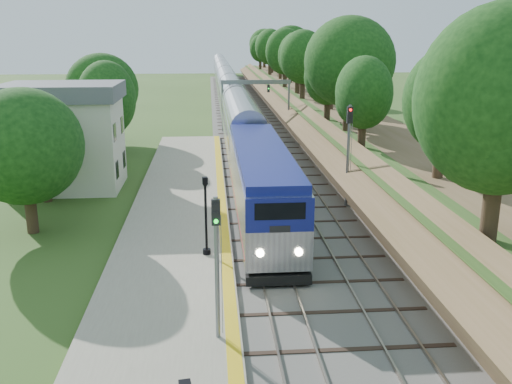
{
  "coord_description": "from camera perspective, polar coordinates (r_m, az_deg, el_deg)",
  "views": [
    {
      "loc": [
        -3.03,
        -13.64,
        11.58
      ],
      "look_at": [
        -0.5,
        17.68,
        2.8
      ],
      "focal_mm": 40.0,
      "sensor_mm": 36.0,
      "label": 1
    }
  ],
  "objects": [
    {
      "name": "train",
      "position": [
        97.71,
        -2.87,
        10.18
      ],
      "size": [
        3.17,
        148.44,
        4.66
      ],
      "color": "black",
      "rests_on": "trackbed"
    },
    {
      "name": "trackbed",
      "position": [
        74.71,
        -0.71,
        6.74
      ],
      "size": [
        9.5,
        170.0,
        0.28
      ],
      "color": "#4C4944",
      "rests_on": "ground"
    },
    {
      "name": "signal_platform",
      "position": [
        21.05,
        -3.96,
        -6.11
      ],
      "size": [
        0.33,
        0.26,
        5.57
      ],
      "color": "slate",
      "rests_on": "platform"
    },
    {
      "name": "signal_gantry",
      "position": [
        69.19,
        -0.04,
        10.0
      ],
      "size": [
        8.4,
        0.38,
        6.2
      ],
      "color": "slate",
      "rests_on": "ground"
    },
    {
      "name": "trees_behind_platform",
      "position": [
        35.96,
        -17.63,
        3.57
      ],
      "size": [
        7.82,
        53.32,
        7.21
      ],
      "color": "#332316",
      "rests_on": "ground"
    },
    {
      "name": "station_building",
      "position": [
        45.62,
        -18.54,
        5.35
      ],
      "size": [
        8.6,
        6.6,
        8.0
      ],
      "color": "beige",
      "rests_on": "ground"
    },
    {
      "name": "yellow_stripe",
      "position": [
        31.7,
        -3.1,
        -5.1
      ],
      "size": [
        0.55,
        68.0,
        0.01
      ],
      "primitive_type": "cube",
      "color": "gold",
      "rests_on": "platform"
    },
    {
      "name": "lamppost_far",
      "position": [
        29.59,
        -5.02,
        -2.84
      ],
      "size": [
        0.41,
        0.41,
        4.17
      ],
      "color": "black",
      "rests_on": "platform"
    },
    {
      "name": "embankment",
      "position": [
        75.47,
        5.69,
        8.21
      ],
      "size": [
        10.64,
        170.0,
        11.7
      ],
      "color": "brown",
      "rests_on": "ground"
    },
    {
      "name": "signal_farside",
      "position": [
        38.87,
        9.23,
        4.67
      ],
      "size": [
        0.38,
        0.3,
        6.9
      ],
      "color": "slate",
      "rests_on": "ground"
    },
    {
      "name": "platform",
      "position": [
        31.83,
        -8.26,
        -5.53
      ],
      "size": [
        6.4,
        68.0,
        0.38
      ],
      "primitive_type": "cube",
      "color": "gray",
      "rests_on": "ground"
    }
  ]
}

